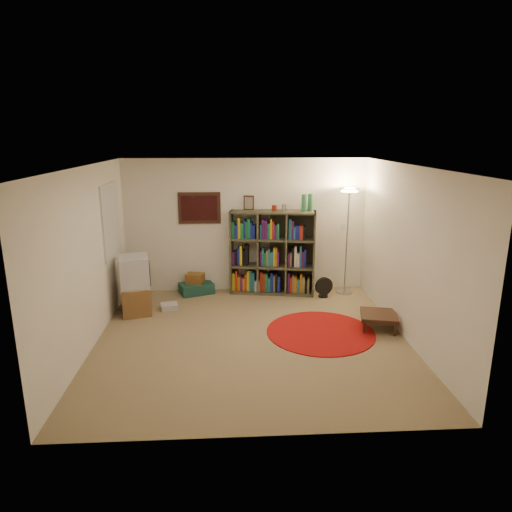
{
  "coord_description": "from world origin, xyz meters",
  "views": [
    {
      "loc": [
        -0.3,
        -6.16,
        2.9
      ],
      "look_at": [
        0.1,
        0.6,
        1.1
      ],
      "focal_mm": 32.0,
      "sensor_mm": 36.0,
      "label": 1
    }
  ],
  "objects": [
    {
      "name": "red_rug",
      "position": [
        1.06,
        0.16,
        0.01
      ],
      "size": [
        1.64,
        1.64,
        0.01
      ],
      "color": "maroon",
      "rests_on": "ground"
    },
    {
      "name": "wicker_basket",
      "position": [
        -0.96,
        2.08,
        0.29
      ],
      "size": [
        0.37,
        0.31,
        0.18
      ],
      "rotation": [
        0.0,
        0.0,
        -0.26
      ],
      "color": "brown",
      "rests_on": "suitcase"
    },
    {
      "name": "side_table",
      "position": [
        1.97,
        0.24,
        0.21
      ],
      "size": [
        0.66,
        0.66,
        0.25
      ],
      "rotation": [
        0.0,
        0.0,
        -0.23
      ],
      "color": "black",
      "rests_on": "ground"
    },
    {
      "name": "paper_towel",
      "position": [
        0.2,
        2.0,
        0.12
      ],
      "size": [
        0.12,
        0.12,
        0.25
      ],
      "rotation": [
        0.0,
        0.0,
        0.04
      ],
      "color": "white",
      "rests_on": "ground"
    },
    {
      "name": "dvd_box",
      "position": [
        -1.35,
        1.27,
        0.05
      ],
      "size": [
        0.32,
        0.29,
        0.09
      ],
      "rotation": [
        0.0,
        0.0,
        0.21
      ],
      "color": "silver",
      "rests_on": "ground"
    },
    {
      "name": "room",
      "position": [
        -0.05,
        0.05,
        1.26
      ],
      "size": [
        4.54,
        4.54,
        2.54
      ],
      "color": "#86724F",
      "rests_on": "ground"
    },
    {
      "name": "floor_fan",
      "position": [
        1.42,
        1.7,
        0.19
      ],
      "size": [
        0.34,
        0.22,
        0.38
      ],
      "rotation": [
        0.0,
        0.0,
        0.33
      ],
      "color": "black",
      "rests_on": "ground"
    },
    {
      "name": "suitcase",
      "position": [
        -0.94,
        2.06,
        0.1
      ],
      "size": [
        0.71,
        0.58,
        0.2
      ],
      "rotation": [
        0.0,
        0.0,
        0.37
      ],
      "color": "#163D34",
      "rests_on": "ground"
    },
    {
      "name": "floor_lamp",
      "position": [
        1.86,
        1.93,
        1.65
      ],
      "size": [
        0.46,
        0.46,
        1.99
      ],
      "rotation": [
        0.0,
        0.0,
        -0.23
      ],
      "color": "#B6B6BA",
      "rests_on": "ground"
    },
    {
      "name": "bookshelf",
      "position": [
        0.47,
        2.05,
        0.76
      ],
      "size": [
        1.62,
        0.71,
        1.88
      ],
      "rotation": [
        0.0,
        0.0,
        -0.17
      ],
      "color": "#43422C",
      "rests_on": "ground"
    },
    {
      "name": "tv_stand",
      "position": [
        -1.89,
        1.19,
        0.46
      ],
      "size": [
        0.6,
        0.75,
        0.97
      ],
      "rotation": [
        0.0,
        0.0,
        0.23
      ],
      "color": "brown",
      "rests_on": "ground"
    }
  ]
}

